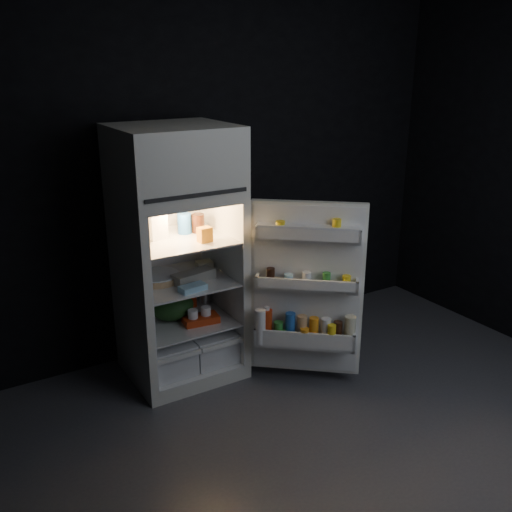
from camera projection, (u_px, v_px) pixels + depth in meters
floor at (354, 441)px, 3.43m from camera, size 4.00×3.40×0.00m
wall_back at (218, 173)px, 4.36m from camera, size 4.00×0.00×2.70m
refrigerator at (176, 246)px, 3.92m from camera, size 0.76×0.71×1.78m
fridge_door at (306, 294)px, 3.84m from camera, size 0.68×0.61×1.22m
milk_jug at (154, 221)px, 3.82m from camera, size 0.17×0.17×0.24m
mayo_jar at (185, 224)px, 3.96m from camera, size 0.13×0.13×0.14m
jam_jar at (198, 223)px, 3.98m from camera, size 0.12×0.12×0.13m
amber_bottle at (135, 226)px, 3.75m from camera, size 0.11×0.11×0.22m
small_carton at (205, 235)px, 3.77m from camera, size 0.09×0.07×0.10m
egg_carton at (194, 276)px, 3.92m from camera, size 0.32×0.17×0.07m
pie at (157, 278)px, 3.94m from camera, size 0.42×0.42×0.04m
flat_package at (193, 288)px, 3.76m from camera, size 0.19×0.11×0.04m
wrapped_pkg at (204, 264)px, 4.18m from camera, size 0.13×0.11×0.05m
produce_bag at (172, 306)px, 4.03m from camera, size 0.36×0.32×0.20m
yogurt_tray at (201, 319)px, 3.99m from camera, size 0.26×0.16×0.05m
small_can_red at (192, 301)px, 4.25m from camera, size 0.09×0.09×0.09m
small_can_silver at (205, 297)px, 4.32m from camera, size 0.07×0.07×0.09m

